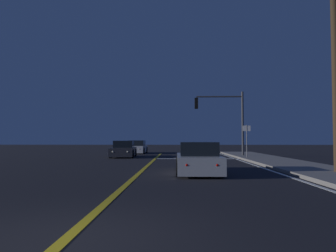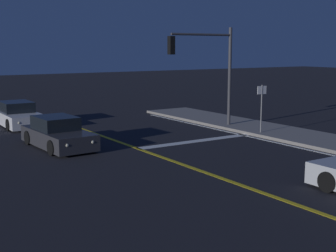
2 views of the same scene
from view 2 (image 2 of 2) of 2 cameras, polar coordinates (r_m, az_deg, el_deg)
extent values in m
cube|color=gold|center=(13.81, 15.12, -9.08)|extent=(0.20, 35.23, 0.01)
cube|color=white|center=(22.22, 3.40, -1.82)|extent=(6.22, 0.50, 0.01)
cylinder|color=black|center=(15.17, 18.63, -6.35)|extent=(0.22, 0.64, 0.64)
sphere|color=#FFF4CC|center=(15.80, 17.06, -4.90)|extent=(0.18, 0.18, 0.18)
sphere|color=#FFF4CC|center=(16.65, 19.51, -4.32)|extent=(0.18, 0.18, 0.18)
cube|color=#2D2D33|center=(21.27, -13.00, -1.35)|extent=(2.01, 4.43, 0.68)
cube|color=black|center=(21.41, -13.33, 0.33)|extent=(1.64, 2.08, 0.60)
cylinder|color=black|center=(20.43, -9.34, -2.01)|extent=(0.25, 0.65, 0.64)
cylinder|color=black|center=(19.76, -13.69, -2.54)|extent=(0.25, 0.65, 0.64)
cylinder|color=black|center=(22.84, -12.38, -0.91)|extent=(0.25, 0.65, 0.64)
cylinder|color=black|center=(22.23, -16.34, -1.35)|extent=(0.25, 0.65, 0.64)
sphere|color=#FFF4CC|center=(19.60, -9.08, -1.89)|extent=(0.18, 0.18, 0.18)
sphere|color=#FFF4CC|center=(19.13, -12.06, -2.25)|extent=(0.18, 0.18, 0.18)
sphere|color=red|center=(23.40, -13.80, -0.22)|extent=(0.14, 0.14, 0.14)
sphere|color=red|center=(23.01, -16.36, -0.49)|extent=(0.14, 0.14, 0.14)
cube|color=silver|center=(27.76, -17.52, 0.91)|extent=(1.87, 4.55, 0.68)
cube|color=black|center=(27.94, -17.73, 2.19)|extent=(1.60, 2.10, 0.60)
cylinder|color=black|center=(26.68, -14.93, 0.44)|extent=(0.23, 0.64, 0.64)
cylinder|color=black|center=(26.21, -18.50, 0.12)|extent=(0.23, 0.64, 0.64)
cylinder|color=black|center=(29.34, -16.62, 1.15)|extent=(0.23, 0.64, 0.64)
sphere|color=#FFF4CC|center=(25.80, -15.01, 0.59)|extent=(0.18, 0.18, 0.18)
sphere|color=#FFF4CC|center=(25.49, -17.44, 0.38)|extent=(0.18, 0.18, 0.18)
sphere|color=red|center=(30.02, -17.60, 1.66)|extent=(0.14, 0.14, 0.14)
cylinder|color=#38383D|center=(26.09, 7.38, 5.72)|extent=(0.18, 0.18, 5.38)
cylinder|color=#38383D|center=(24.86, 4.11, 10.88)|extent=(3.79, 0.12, 0.12)
cube|color=black|center=(23.76, 0.40, 9.65)|extent=(0.28, 0.28, 0.90)
sphere|color=red|center=(23.76, 0.40, 10.30)|extent=(0.22, 0.22, 0.22)
sphere|color=#4C2D05|center=(23.76, 0.40, 9.65)|extent=(0.22, 0.22, 0.22)
sphere|color=#0A3814|center=(23.76, 0.39, 8.99)|extent=(0.22, 0.22, 0.22)
cylinder|color=slate|center=(23.96, 11.11, 1.86)|extent=(0.06, 0.06, 2.51)
cube|color=white|center=(23.86, 11.19, 4.25)|extent=(0.56, 0.05, 0.40)
camera|label=1|loc=(13.35, 83.01, -11.27)|focal=33.67mm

